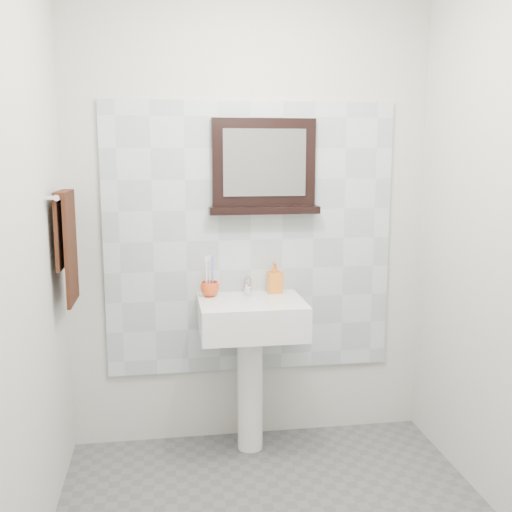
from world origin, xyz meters
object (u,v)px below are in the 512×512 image
(soap_dispenser, at_px, (275,277))
(framed_mirror, at_px, (264,169))
(hand_towel, at_px, (67,238))
(toothbrush_cup, at_px, (210,289))
(pedestal_sink, at_px, (251,333))

(soap_dispenser, relative_size, framed_mirror, 0.29)
(framed_mirror, bearing_deg, hand_towel, -166.13)
(toothbrush_cup, bearing_deg, soap_dispenser, 5.44)
(soap_dispenser, bearing_deg, pedestal_sink, -140.72)
(framed_mirror, distance_m, hand_towel, 1.09)
(toothbrush_cup, relative_size, framed_mirror, 0.17)
(pedestal_sink, relative_size, soap_dispenser, 5.58)
(pedestal_sink, xyz_separation_m, hand_towel, (-0.91, -0.06, 0.54))
(toothbrush_cup, bearing_deg, hand_towel, -166.15)
(pedestal_sink, distance_m, hand_towel, 1.06)
(pedestal_sink, relative_size, hand_towel, 1.75)
(pedestal_sink, height_order, soap_dispenser, soap_dispenser)
(toothbrush_cup, distance_m, soap_dispenser, 0.37)
(framed_mirror, xyz_separation_m, hand_towel, (-1.01, -0.25, -0.32))
(toothbrush_cup, distance_m, framed_mirror, 0.71)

